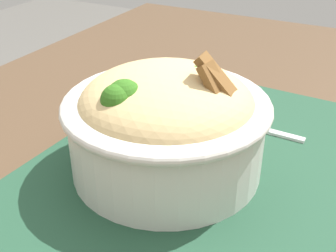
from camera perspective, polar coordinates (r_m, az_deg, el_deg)
name	(u,v)px	position (r m, az deg, el deg)	size (l,w,h in m)	color
table	(186,228)	(0.52, 2.32, -13.20)	(1.26, 0.83, 0.74)	#4C3826
placemat	(196,160)	(0.49, 3.74, -4.43)	(0.45, 0.32, 0.00)	#1E422D
bowl	(168,119)	(0.45, -0.03, 0.93)	(0.24, 0.24, 0.13)	silver
fork	(248,126)	(0.56, 10.44, 0.02)	(0.02, 0.13, 0.00)	silver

